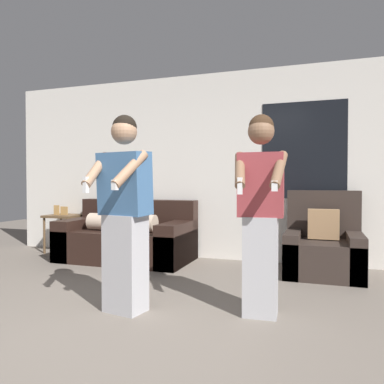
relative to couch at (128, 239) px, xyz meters
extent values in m
plane|color=slate|center=(1.11, -2.69, -0.30)|extent=(14.00, 14.00, 0.00)
cube|color=silver|center=(1.11, 0.53, 1.05)|extent=(6.73, 0.06, 2.70)
cube|color=black|center=(2.40, 0.49, 1.25)|extent=(1.10, 0.01, 1.30)
cube|color=black|center=(0.00, -0.04, -0.09)|extent=(1.84, 0.98, 0.44)
cube|color=black|center=(0.00, 0.34, 0.34)|extent=(1.84, 0.22, 0.42)
cube|color=black|center=(-0.78, -0.04, -0.02)|extent=(0.28, 0.98, 0.58)
cube|color=black|center=(0.78, -0.04, -0.02)|extent=(0.28, 0.98, 0.58)
cylinder|color=#CCB299|center=(0.00, -0.16, 0.25)|extent=(1.01, 0.24, 0.24)
cube|color=#332823|center=(2.65, -0.03, -0.10)|extent=(0.89, 0.89, 0.42)
cube|color=#332823|center=(2.65, 0.31, 0.41)|extent=(0.89, 0.20, 0.59)
cube|color=#332823|center=(2.30, -0.03, -0.05)|extent=(0.18, 0.89, 0.52)
cube|color=#332823|center=(3.01, -0.03, -0.05)|extent=(0.18, 0.89, 0.52)
cube|color=#A87F56|center=(2.65, 0.03, 0.30)|extent=(0.36, 0.14, 0.36)
cube|color=brown|center=(-1.26, 0.22, 0.28)|extent=(0.52, 0.49, 0.04)
cylinder|color=brown|center=(-1.48, 0.02, -0.02)|extent=(0.04, 0.04, 0.56)
cylinder|color=brown|center=(-1.04, 0.02, -0.02)|extent=(0.04, 0.04, 0.56)
cylinder|color=brown|center=(-1.48, 0.43, -0.02)|extent=(0.04, 0.04, 0.56)
cylinder|color=brown|center=(-1.04, 0.43, -0.02)|extent=(0.04, 0.04, 0.56)
cube|color=tan|center=(-1.39, 0.20, 0.36)|extent=(0.10, 0.02, 0.17)
cube|color=tan|center=(-1.26, 0.22, 0.35)|extent=(0.13, 0.02, 0.15)
cube|color=#B2B2B7|center=(1.02, -1.92, 0.11)|extent=(0.37, 0.30, 0.84)
cube|color=#3D6693|center=(1.02, -1.92, 0.80)|extent=(0.47, 0.32, 0.54)
sphere|color=#A37A5B|center=(1.02, -1.93, 1.24)|extent=(0.22, 0.22, 0.22)
sphere|color=black|center=(1.02, -1.92, 1.28)|extent=(0.21, 0.21, 0.21)
cylinder|color=#A37A5B|center=(0.82, -2.04, 0.92)|extent=(0.08, 0.36, 0.32)
cube|color=white|center=(0.82, -2.19, 0.79)|extent=(0.04, 0.04, 0.13)
cylinder|color=#A37A5B|center=(1.17, -2.10, 0.92)|extent=(0.20, 0.36, 0.32)
cube|color=white|center=(1.12, -2.25, 0.79)|extent=(0.05, 0.04, 0.08)
cube|color=#B2B2B7|center=(2.14, -1.64, 0.11)|extent=(0.29, 0.25, 0.83)
cube|color=#99383D|center=(2.14, -1.64, 0.79)|extent=(0.38, 0.26, 0.54)
sphere|color=brown|center=(2.14, -1.64, 1.23)|extent=(0.22, 0.22, 0.22)
sphere|color=#3D2819|center=(2.14, -1.63, 1.27)|extent=(0.21, 0.21, 0.21)
cylinder|color=brown|center=(2.00, -1.80, 0.91)|extent=(0.15, 0.36, 0.31)
cube|color=white|center=(2.03, -1.95, 0.78)|extent=(0.04, 0.04, 0.13)
cylinder|color=brown|center=(2.30, -1.78, 0.91)|extent=(0.12, 0.36, 0.31)
cube|color=white|center=(2.29, -1.93, 0.78)|extent=(0.05, 0.04, 0.08)
camera|label=1|loc=(2.60, -4.76, 0.81)|focal=35.00mm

